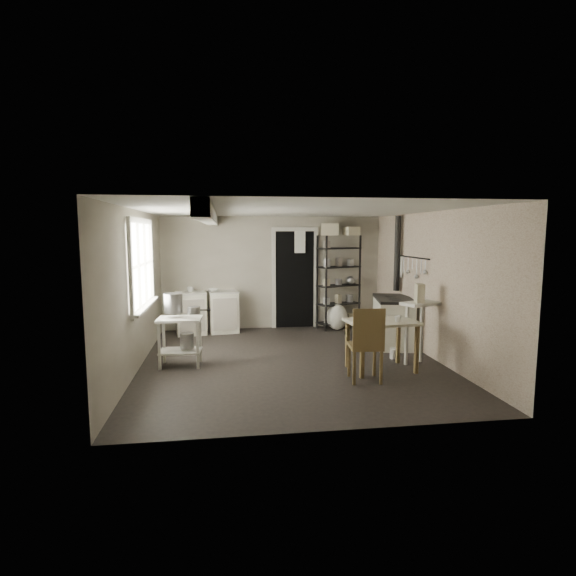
{
  "coord_description": "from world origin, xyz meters",
  "views": [
    {
      "loc": [
        -0.99,
        -6.68,
        1.97
      ],
      "look_at": [
        0.0,
        0.3,
        1.1
      ],
      "focal_mm": 28.0,
      "sensor_mm": 36.0,
      "label": 1
    }
  ],
  "objects": [
    {
      "name": "saucepan",
      "position": [
        -1.44,
        -0.12,
        0.85
      ],
      "size": [
        0.21,
        0.21,
        0.1
      ],
      "primitive_type": "cylinder",
      "rotation": [
        0.0,
        0.0,
        -0.14
      ],
      "color": "#A5A5A8",
      "rests_on": "prep_table"
    },
    {
      "name": "wall_left",
      "position": [
        -2.25,
        0.0,
        1.15
      ],
      "size": [
        0.02,
        5.0,
        2.3
      ],
      "primitive_type": "cube",
      "color": "#A7A18F",
      "rests_on": "ground"
    },
    {
      "name": "ceiling",
      "position": [
        0.0,
        0.0,
        2.3
      ],
      "size": [
        5.0,
        5.0,
        0.0
      ],
      "primitive_type": "plane",
      "rotation": [
        3.14,
        0.0,
        0.0
      ],
      "color": "beige",
      "rests_on": "wall_back"
    },
    {
      "name": "flour_sack",
      "position": [
        1.26,
        2.09,
        0.24
      ],
      "size": [
        0.49,
        0.43,
        0.52
      ],
      "primitive_type": "ellipsoid",
      "rotation": [
        0.0,
        0.0,
        -0.14
      ],
      "color": "silver",
      "rests_on": "ground"
    },
    {
      "name": "stockpot",
      "position": [
        -1.75,
        0.02,
        0.94
      ],
      "size": [
        0.27,
        0.27,
        0.29
      ],
      "primitive_type": "cylinder",
      "rotation": [
        0.0,
        0.0,
        -0.01
      ],
      "color": "#A5A5A8",
      "rests_on": "prep_table"
    },
    {
      "name": "stove",
      "position": [
        1.92,
        0.72,
        0.44
      ],
      "size": [
        0.8,
        1.18,
        0.85
      ],
      "primitive_type": null,
      "rotation": [
        0.0,
        0.0,
        -0.21
      ],
      "color": "#ECE9CD",
      "rests_on": "ground"
    },
    {
      "name": "mixing_bowl",
      "position": [
        -1.22,
        2.18,
        0.95
      ],
      "size": [
        0.34,
        0.34,
        0.07
      ],
      "primitive_type": "imported",
      "rotation": [
        0.0,
        0.0,
        0.22
      ],
      "color": "silver",
      "rests_on": "base_cabinets"
    },
    {
      "name": "shelf_jar",
      "position": [
        1.08,
        2.31,
        1.38
      ],
      "size": [
        0.12,
        0.12,
        0.21
      ],
      "primitive_type": "imported",
      "rotation": [
        0.0,
        0.0,
        -0.28
      ],
      "color": "silver",
      "rests_on": "shelf_rack"
    },
    {
      "name": "counter_cup",
      "position": [
        -1.65,
        2.13,
        0.97
      ],
      "size": [
        0.14,
        0.14,
        0.1
      ],
      "primitive_type": "imported",
      "rotation": [
        0.0,
        0.0,
        0.1
      ],
      "color": "silver",
      "rests_on": "base_cabinets"
    },
    {
      "name": "side_ledge",
      "position": [
        1.94,
        -0.33,
        0.43
      ],
      "size": [
        0.68,
        0.53,
        0.93
      ],
      "primitive_type": null,
      "rotation": [
        0.0,
        0.0,
        0.38
      ],
      "color": "beige",
      "rests_on": "ground"
    },
    {
      "name": "chair",
      "position": [
        0.85,
        -1.05,
        0.48
      ],
      "size": [
        0.45,
        0.47,
        1.01
      ],
      "primitive_type": null,
      "rotation": [
        0.0,
        0.0,
        -0.09
      ],
      "color": "brown",
      "rests_on": "ground"
    },
    {
      "name": "floor_crock",
      "position": [
        1.63,
        -0.09,
        0.07
      ],
      "size": [
        0.17,
        0.17,
        0.16
      ],
      "primitive_type": "cylinder",
      "rotation": [
        0.0,
        0.0,
        0.43
      ],
      "color": "silver",
      "rests_on": "ground"
    },
    {
      "name": "prep_table",
      "position": [
        -1.66,
        -0.02,
        0.4
      ],
      "size": [
        0.66,
        0.49,
        0.73
      ],
      "primitive_type": null,
      "rotation": [
        0.0,
        0.0,
        -0.06
      ],
      "color": "beige",
      "rests_on": "ground"
    },
    {
      "name": "base_cabinets",
      "position": [
        -1.34,
        2.18,
        0.46
      ],
      "size": [
        1.32,
        0.73,
        0.83
      ],
      "primitive_type": null,
      "rotation": [
        0.0,
        0.0,
        0.16
      ],
      "color": "#ECE9CD",
      "rests_on": "ground"
    },
    {
      "name": "utensil_rail",
      "position": [
        2.19,
        0.6,
        1.55
      ],
      "size": [
        0.06,
        1.2,
        0.44
      ],
      "primitive_type": null,
      "color": "#A5A5A8",
      "rests_on": "wall_right"
    },
    {
      "name": "storage_box_a",
      "position": [
        1.14,
        2.31,
        2.01
      ],
      "size": [
        0.4,
        0.37,
        0.24
      ],
      "primitive_type": "cube",
      "rotation": [
        0.0,
        0.0,
        -0.19
      ],
      "color": "beige",
      "rests_on": "shelf_rack"
    },
    {
      "name": "oats_box",
      "position": [
        1.89,
        -0.37,
        1.01
      ],
      "size": [
        0.15,
        0.2,
        0.28
      ],
      "primitive_type": "cube",
      "rotation": [
        0.0,
        0.0,
        -0.19
      ],
      "color": "beige",
      "rests_on": "side_ledge"
    },
    {
      "name": "wall_front",
      "position": [
        0.0,
        -2.5,
        1.15
      ],
      "size": [
        4.5,
        0.02,
        2.3
      ],
      "primitive_type": "cube",
      "color": "#A7A18F",
      "rests_on": "ground"
    },
    {
      "name": "shelf_rack",
      "position": [
        1.34,
        2.29,
        0.95
      ],
      "size": [
        0.97,
        0.69,
        1.92
      ],
      "primitive_type": null,
      "rotation": [
        0.0,
        0.0,
        0.41
      ],
      "color": "black",
      "rests_on": "ground"
    },
    {
      "name": "wallpaper_panel",
      "position": [
        2.24,
        0.0,
        1.15
      ],
      "size": [
        0.01,
        5.0,
        2.3
      ],
      "primitive_type": null,
      "color": "beige",
      "rests_on": "wall_right"
    },
    {
      "name": "floor",
      "position": [
        0.0,
        0.0,
        0.0
      ],
      "size": [
        5.0,
        5.0,
        0.0
      ],
      "primitive_type": "plane",
      "color": "black",
      "rests_on": "ground"
    },
    {
      "name": "doorway",
      "position": [
        0.45,
        2.47,
        1.0
      ],
      "size": [
        0.96,
        0.1,
        2.08
      ],
      "primitive_type": null,
      "color": "beige",
      "rests_on": "ground"
    },
    {
      "name": "wall_right",
      "position": [
        2.25,
        0.0,
        1.15
      ],
      "size": [
        0.02,
        5.0,
        2.3
      ],
      "primitive_type": "cube",
      "color": "#A7A18F",
      "rests_on": "ground"
    },
    {
      "name": "work_table",
      "position": [
        1.22,
        -0.64,
        0.38
      ],
      "size": [
        1.02,
        0.77,
        0.73
      ],
      "primitive_type": null,
      "rotation": [
        0.0,
        0.0,
        0.11
      ],
      "color": "beige",
      "rests_on": "ground"
    },
    {
      "name": "storage_box_b",
      "position": [
        1.58,
        2.24,
        1.99
      ],
      "size": [
        0.32,
        0.31,
        0.17
      ],
      "primitive_type": "cube",
      "rotation": [
        0.0,
        0.0,
        0.25
      ],
      "color": "beige",
      "rests_on": "shelf_rack"
    },
    {
      "name": "stovepipe",
      "position": [
        2.15,
        1.18,
        1.59
      ],
      "size": [
        0.13,
        0.13,
        1.41
      ],
      "primitive_type": null,
      "rotation": [
        0.0,
        0.0,
        -0.16
      ],
      "color": "black",
      "rests_on": "stove"
    },
    {
      "name": "table_cup",
      "position": [
        1.4,
        -0.77,
        0.8
      ],
      "size": [
        0.11,
        0.11,
        0.09
      ],
      "primitive_type": "imported",
      "rotation": [
        0.0,
        0.0,
        0.16
      ],
      "color": "silver",
      "rests_on": "work_table"
    },
    {
      "name": "bucket",
      "position": [
        -1.56,
        -0.04,
        0.39
      ],
      "size": [
        0.23,
        0.23,
        0.22
      ],
      "primitive_type": "cylinder",
      "rotation": [
        0.0,
        0.0,
        -0.13
      ],
      "color": "#A5A5A8",
      "rests_on": "prep_table"
    },
    {
      "name": "window",
      "position": [
        -2.22,
        0.2,
        1.5
      ],
      "size": [
        0.12,
        1.76,
        1.28
      ],
      "primitive_type": null,
      "color": "beige",
      "rests_on": "wall_left"
    },
    {
      "name": "ceiling_beam",
      "position": [
        -1.2,
        0.0,
        2.2
      ],
      "size": [
        0.18,
        5.0,
        0.18
      ],
      "primitive_type": null,
      "color": "beige",
      "rests_on": "ceiling"
    },
    {
      "name": "wall_back",
      "position": [
        0.0,
        2.5,
        1.15
      ],
      "size": [
        4.5,
        0.02,
        2.3
      ],
      "primitive_type": "cube",
      "color": "#A7A18F",
      "rests_on": "ground"
    }
  ]
}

